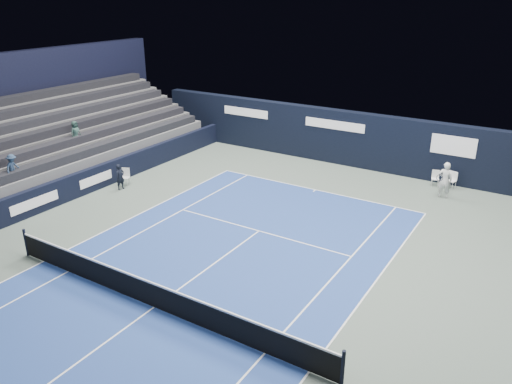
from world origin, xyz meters
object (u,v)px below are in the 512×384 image
line_judge_chair (125,175)px  tennis_player (445,180)px  folding_chair_back_a (453,177)px  tennis_net (153,294)px  folding_chair_back_b (435,177)px

line_judge_chair → tennis_player: (14.34, 6.96, 0.38)m
folding_chair_back_a → line_judge_chair: size_ratio=0.96×
tennis_net → tennis_player: 15.39m
folding_chair_back_a → line_judge_chair: bearing=-131.4°
folding_chair_back_a → folding_chair_back_b: 0.86m
folding_chair_back_a → folding_chair_back_b: (-0.84, -0.13, -0.11)m
folding_chair_back_a → line_judge_chair: line_judge_chair is taller
folding_chair_back_b → line_judge_chair: bearing=-165.9°
tennis_net → tennis_player: tennis_player is taller
tennis_net → folding_chair_back_a: bearing=69.9°
folding_chair_back_a → line_judge_chair: 16.76m
folding_chair_back_a → tennis_net: tennis_net is taller
folding_chair_back_a → tennis_net: 16.85m
folding_chair_back_a → tennis_player: (-0.12, -1.52, 0.32)m
folding_chair_back_a → tennis_player: 1.56m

